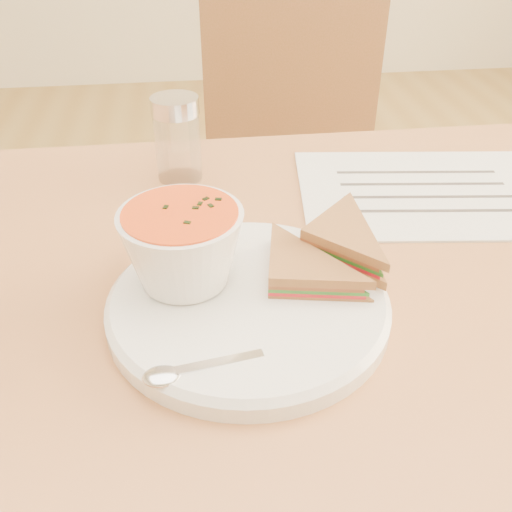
{
  "coord_description": "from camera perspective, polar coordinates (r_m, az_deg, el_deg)",
  "views": [
    {
      "loc": [
        -0.1,
        -0.48,
        1.11
      ],
      "look_at": [
        -0.04,
        -0.04,
        0.8
      ],
      "focal_mm": 40.0,
      "sensor_mm": 36.0,
      "label": 1
    }
  ],
  "objects": [
    {
      "name": "dining_table",
      "position": [
        0.88,
        2.38,
        -21.39
      ],
      "size": [
        1.0,
        0.7,
        0.75
      ],
      "primitive_type": null,
      "color": "#96542E",
      "rests_on": "floor"
    },
    {
      "name": "condiment_shaker",
      "position": [
        0.77,
        -7.86,
        11.52
      ],
      "size": [
        0.07,
        0.07,
        0.11
      ],
      "primitive_type": null,
      "rotation": [
        0.0,
        0.0,
        -0.25
      ],
      "color": "silver",
      "rests_on": "dining_table"
    },
    {
      "name": "plate",
      "position": [
        0.54,
        -0.78,
        -4.92
      ],
      "size": [
        0.31,
        0.31,
        0.02
      ],
      "primitive_type": null,
      "rotation": [
        0.0,
        0.0,
        0.17
      ],
      "color": "white",
      "rests_on": "dining_table"
    },
    {
      "name": "sandwich_half_a",
      "position": [
        0.52,
        1.22,
        -3.55
      ],
      "size": [
        0.11,
        0.11,
        0.03
      ],
      "primitive_type": null,
      "rotation": [
        0.0,
        0.0,
        -0.19
      ],
      "color": "#9A6436",
      "rests_on": "plate"
    },
    {
      "name": "sandwich_half_b",
      "position": [
        0.57,
        4.4,
        1.37
      ],
      "size": [
        0.14,
        0.14,
        0.03
      ],
      "primitive_type": null,
      "rotation": [
        0.0,
        0.0,
        -0.79
      ],
      "color": "#9A6436",
      "rests_on": "plate"
    },
    {
      "name": "soup_bowl",
      "position": [
        0.54,
        -7.3,
        0.55
      ],
      "size": [
        0.14,
        0.14,
        0.08
      ],
      "primitive_type": null,
      "rotation": [
        0.0,
        0.0,
        -0.29
      ],
      "color": "white",
      "rests_on": "plate"
    },
    {
      "name": "paper_menu",
      "position": [
        0.78,
        16.58,
        6.22
      ],
      "size": [
        0.35,
        0.27,
        0.0
      ],
      "primitive_type": null,
      "rotation": [
        0.0,
        0.0,
        -0.12
      ],
      "color": "white",
      "rests_on": "dining_table"
    },
    {
      "name": "spoon",
      "position": [
        0.47,
        -3.75,
        -10.68
      ],
      "size": [
        0.16,
        0.06,
        0.01
      ],
      "primitive_type": null,
      "rotation": [
        0.0,
        0.0,
        0.18
      ],
      "color": "silver",
      "rests_on": "plate"
    },
    {
      "name": "chair_far",
      "position": [
        1.3,
        4.13,
        4.89
      ],
      "size": [
        0.43,
        0.43,
        0.92
      ],
      "primitive_type": null,
      "rotation": [
        0.0,
        0.0,
        3.07
      ],
      "color": "brown",
      "rests_on": "floor"
    }
  ]
}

